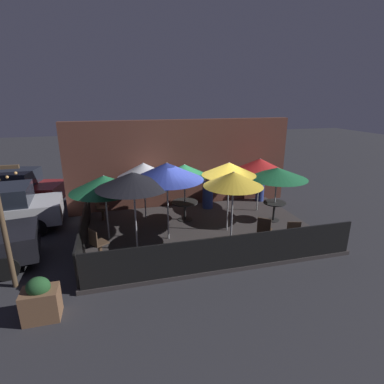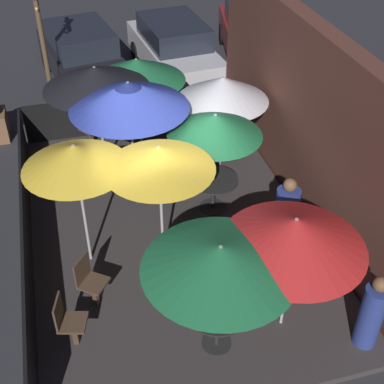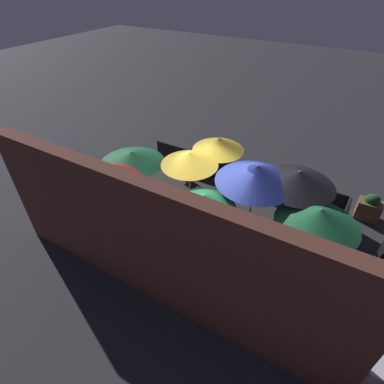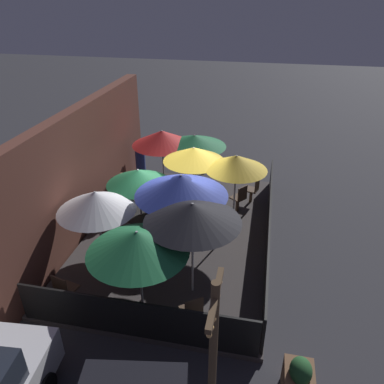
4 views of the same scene
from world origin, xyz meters
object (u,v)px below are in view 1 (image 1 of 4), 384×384
object	(u,v)px
patio_umbrella_6	(229,169)
light_post	(1,217)
dining_table_0	(274,206)
patio_chair_0	(97,242)
patron_0	(260,187)
patron_1	(208,194)
patio_umbrella_2	(167,171)
patio_umbrella_5	(260,165)
dining_table_1	(185,205)
patio_umbrella_3	(233,179)
patio_umbrella_0	(277,173)
planter_box	(41,300)
patio_umbrella_8	(104,183)
patio_chair_3	(292,233)
patio_umbrella_4	(133,180)
parked_car_2	(6,189)
patio_umbrella_1	(185,170)
patio_chair_2	(264,230)
patio_chair_1	(101,207)

from	to	relation	value
patio_umbrella_6	light_post	bearing A→B (deg)	-166.18
dining_table_0	patio_chair_0	world-z (taller)	patio_chair_0
patron_0	patron_1	distance (m)	2.50
patio_umbrella_2	patio_umbrella_5	world-z (taller)	patio_umbrella_2
dining_table_1	dining_table_0	bearing A→B (deg)	-15.96
patio_umbrella_3	patio_umbrella_5	world-z (taller)	patio_umbrella_3
patron_0	patio_umbrella_0	bearing A→B (deg)	-49.85
dining_table_0	planter_box	xyz separation A→B (m)	(-7.25, -3.27, -0.24)
patio_umbrella_8	patio_chair_3	size ratio (longest dim) A/B	2.28
patio_umbrella_4	patron_1	bearing A→B (deg)	42.62
dining_table_1	parked_car_2	distance (m)	7.64
patio_umbrella_1	dining_table_0	xyz separation A→B (m)	(3.15, -0.90, -1.33)
patio_chair_0	patio_umbrella_5	bearing A→B (deg)	-13.94
patio_chair_0	light_post	size ratio (longest dim) A/B	0.28
patio_umbrella_1	dining_table_1	size ratio (longest dim) A/B	2.18
patio_umbrella_4	patio_chair_3	xyz separation A→B (m)	(4.47, -1.13, -1.66)
dining_table_0	planter_box	world-z (taller)	planter_box
patio_umbrella_5	patio_chair_3	world-z (taller)	patio_umbrella_5
patio_umbrella_1	parked_car_2	size ratio (longest dim) A/B	0.44
patio_chair_3	parked_car_2	xyz separation A→B (m)	(-9.40, 6.38, 0.22)
patio_umbrella_4	patio_umbrella_6	world-z (taller)	patio_umbrella_4
patio_chair_2	light_post	bearing A→B (deg)	129.02
patio_umbrella_1	patio_umbrella_6	distance (m)	1.75
dining_table_1	parked_car_2	world-z (taller)	parked_car_2
patio_umbrella_4	light_post	size ratio (longest dim) A/B	0.73
patio_chair_0	patio_chair_1	distance (m)	2.84
patio_umbrella_1	patron_1	xyz separation A→B (m)	(1.20, 1.00, -1.30)
patio_umbrella_8	patron_0	xyz separation A→B (m)	(6.42, 2.18, -1.25)
patio_chair_2	planter_box	distance (m)	6.16
patio_umbrella_6	patio_umbrella_8	xyz separation A→B (m)	(-3.91, 0.36, -0.30)
patio_umbrella_5	patron_0	bearing A→B (deg)	58.60
patio_umbrella_6	patio_chair_3	world-z (taller)	patio_umbrella_6
patron_1	patio_chair_0	bearing A→B (deg)	178.04
patio_umbrella_0	parked_car_2	bearing A→B (deg)	156.76
patio_umbrella_0	patio_umbrella_3	distance (m)	2.86
dining_table_1	parked_car_2	xyz separation A→B (m)	(-6.84, 3.39, 0.16)
dining_table_0	patron_1	world-z (taller)	patron_1
dining_table_1	patio_chair_2	xyz separation A→B (m)	(1.86, -2.60, -0.04)
dining_table_1	patio_chair_0	bearing A→B (deg)	-145.44
patio_umbrella_1	patron_0	distance (m)	4.10
light_post	patio_chair_0	bearing A→B (deg)	19.71
patio_umbrella_0	patio_umbrella_6	size ratio (longest dim) A/B	0.90
patio_umbrella_3	patio_umbrella_4	world-z (taller)	patio_umbrella_4
patio_umbrella_0	dining_table_0	bearing A→B (deg)	180.00
patio_umbrella_4	planter_box	xyz separation A→B (m)	(-2.18, -2.31, -1.84)
patio_umbrella_4	patron_0	distance (m)	6.60
patio_umbrella_0	parked_car_2	world-z (taller)	patio_umbrella_0
patio_chair_2	parked_car_2	size ratio (longest dim) A/B	0.20
patio_umbrella_2	dining_table_0	xyz separation A→B (m)	(4.03, 0.48, -1.68)
patio_umbrella_5	patio_chair_1	bearing A→B (deg)	174.71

